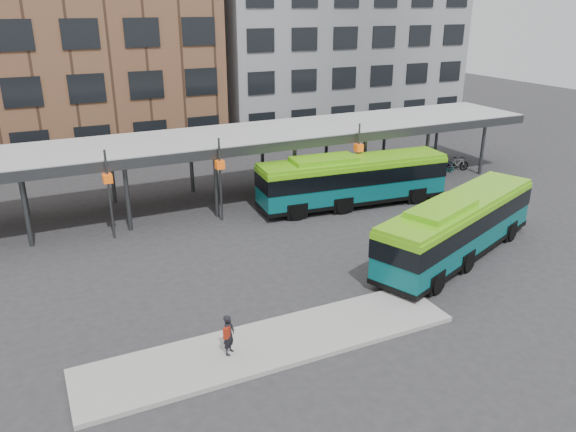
% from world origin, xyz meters
% --- Properties ---
extents(ground, '(120.00, 120.00, 0.00)m').
position_xyz_m(ground, '(0.00, 0.00, 0.00)').
color(ground, '#28282B').
rests_on(ground, ground).
extents(boarding_island, '(14.00, 3.00, 0.18)m').
position_xyz_m(boarding_island, '(-5.50, -3.00, 0.09)').
color(boarding_island, gray).
rests_on(boarding_island, ground).
extents(canopy, '(40.00, 6.53, 4.80)m').
position_xyz_m(canopy, '(-0.06, 12.87, 3.91)').
color(canopy, '#999B9E').
rests_on(canopy, ground).
extents(building_brick, '(26.00, 14.00, 22.00)m').
position_xyz_m(building_brick, '(-10.00, 32.00, 11.00)').
color(building_brick, brown).
rests_on(building_brick, ground).
extents(building_grey, '(24.00, 14.00, 20.00)m').
position_xyz_m(building_grey, '(16.00, 32.00, 10.00)').
color(building_grey, slate).
rests_on(building_grey, ground).
extents(bus_front, '(11.58, 6.54, 3.17)m').
position_xyz_m(bus_front, '(5.64, 0.11, 1.65)').
color(bus_front, '#075257').
rests_on(bus_front, ground).
extents(bus_rear, '(11.86, 3.47, 3.22)m').
position_xyz_m(bus_rear, '(5.01, 8.73, 1.68)').
color(bus_rear, '#075257').
rests_on(bus_rear, ground).
extents(pedestrian, '(0.63, 0.64, 1.49)m').
position_xyz_m(pedestrian, '(-7.16, -3.01, 0.94)').
color(pedestrian, black).
rests_on(pedestrian, boarding_island).
extents(bike_rack, '(6.94, 1.59, 1.08)m').
position_xyz_m(bike_rack, '(13.39, 11.93, 0.48)').
color(bike_rack, slate).
rests_on(bike_rack, ground).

